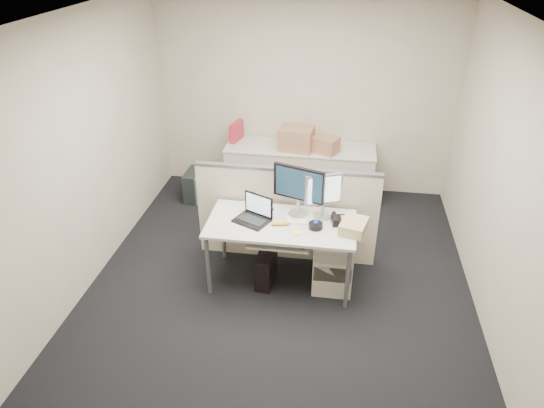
% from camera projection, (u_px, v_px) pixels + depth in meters
% --- Properties ---
extents(floor, '(4.00, 4.50, 0.01)m').
position_uv_depth(floor, '(281.00, 280.00, 5.26)').
color(floor, black).
rests_on(floor, ground).
extents(ceiling, '(4.00, 4.50, 0.01)m').
position_uv_depth(ceiling, '(284.00, 16.00, 3.91)').
color(ceiling, white).
rests_on(ceiling, ground).
extents(wall_back, '(4.00, 0.02, 2.70)m').
position_uv_depth(wall_back, '(304.00, 96.00, 6.51)').
color(wall_back, beige).
rests_on(wall_back, ground).
extents(wall_front, '(4.00, 0.02, 2.70)m').
position_uv_depth(wall_front, '(228.00, 342.00, 2.66)').
color(wall_front, beige).
rests_on(wall_front, ground).
extents(wall_left, '(0.02, 4.50, 2.70)m').
position_uv_depth(wall_left, '(84.00, 154.00, 4.85)').
color(wall_left, beige).
rests_on(wall_left, ground).
extents(wall_right, '(0.02, 4.50, 2.70)m').
position_uv_depth(wall_right, '(504.00, 182.00, 4.33)').
color(wall_right, beige).
rests_on(wall_right, ground).
extents(desk, '(1.50, 0.75, 0.73)m').
position_uv_depth(desk, '(281.00, 228.00, 4.93)').
color(desk, silver).
rests_on(desk, floor).
extents(keyboard_tray, '(0.62, 0.32, 0.02)m').
position_uv_depth(keyboard_tray, '(279.00, 242.00, 4.79)').
color(keyboard_tray, silver).
rests_on(keyboard_tray, desk).
extents(drawer_pedestal, '(0.40, 0.55, 0.65)m').
position_uv_depth(drawer_pedestal, '(334.00, 257.00, 5.07)').
color(drawer_pedestal, beige).
rests_on(drawer_pedestal, floor).
extents(cubicle_partition, '(2.00, 0.06, 1.10)m').
position_uv_depth(cubicle_partition, '(286.00, 215.00, 5.37)').
color(cubicle_partition, beige).
rests_on(cubicle_partition, floor).
extents(back_counter, '(2.00, 0.60, 0.72)m').
position_uv_depth(back_counter, '(300.00, 172.00, 6.73)').
color(back_counter, beige).
rests_on(back_counter, floor).
extents(monitor_main, '(0.58, 0.37, 0.54)m').
position_uv_depth(monitor_main, '(299.00, 192.00, 4.89)').
color(monitor_main, black).
rests_on(monitor_main, desk).
extents(monitor_small, '(0.43, 0.32, 0.47)m').
position_uv_depth(monitor_small, '(323.00, 196.00, 4.88)').
color(monitor_small, '#B7B7BC').
rests_on(monitor_small, desk).
extents(laptop, '(0.41, 0.37, 0.25)m').
position_uv_depth(laptop, '(252.00, 211.00, 4.85)').
color(laptop, black).
rests_on(laptop, desk).
extents(trackball, '(0.19, 0.19, 0.05)m').
position_uv_depth(trackball, '(316.00, 226.00, 4.79)').
color(trackball, black).
rests_on(trackball, desk).
extents(desk_phone, '(0.22, 0.19, 0.06)m').
position_uv_depth(desk_phone, '(341.00, 221.00, 4.87)').
color(desk_phone, black).
rests_on(desk_phone, desk).
extents(paper_stack, '(0.23, 0.28, 0.01)m').
position_uv_depth(paper_stack, '(297.00, 217.00, 4.97)').
color(paper_stack, silver).
rests_on(paper_stack, desk).
extents(sticky_pad, '(0.08, 0.08, 0.01)m').
position_uv_depth(sticky_pad, '(297.00, 233.00, 4.71)').
color(sticky_pad, '#F2FC34').
rests_on(sticky_pad, desk).
extents(travel_mug, '(0.09, 0.09, 0.18)m').
position_uv_depth(travel_mug, '(251.00, 202.00, 5.08)').
color(travel_mug, black).
rests_on(travel_mug, desk).
extents(banana, '(0.21, 0.09, 0.04)m').
position_uv_depth(banana, '(281.00, 223.00, 4.84)').
color(banana, yellow).
rests_on(banana, desk).
extents(cellphone, '(0.08, 0.11, 0.01)m').
position_uv_depth(cellphone, '(270.00, 211.00, 5.08)').
color(cellphone, black).
rests_on(cellphone, desk).
extents(manila_folders, '(0.30, 0.35, 0.11)m').
position_uv_depth(manila_folders, '(354.00, 226.00, 4.73)').
color(manila_folders, tan).
rests_on(manila_folders, desk).
extents(keyboard, '(0.52, 0.31, 0.03)m').
position_uv_depth(keyboard, '(284.00, 238.00, 4.81)').
color(keyboard, black).
rests_on(keyboard, keyboard_tray).
extents(pc_tower_desk, '(0.19, 0.41, 0.38)m').
position_uv_depth(pc_tower_desk, '(266.00, 267.00, 5.14)').
color(pc_tower_desk, black).
rests_on(pc_tower_desk, floor).
extents(pc_tower_spare_dark, '(0.18, 0.44, 0.41)m').
position_uv_depth(pc_tower_spare_dark, '(193.00, 185.00, 6.74)').
color(pc_tower_spare_dark, black).
rests_on(pc_tower_spare_dark, floor).
extents(pc_tower_spare_silver, '(0.20, 0.44, 0.40)m').
position_uv_depth(pc_tower_spare_silver, '(204.00, 186.00, 6.72)').
color(pc_tower_spare_silver, '#B7B7BC').
rests_on(pc_tower_spare_silver, floor).
extents(cardboard_box_left, '(0.47, 0.38, 0.32)m').
position_uv_depth(cardboard_box_left, '(296.00, 139.00, 6.41)').
color(cardboard_box_left, '#B27A5B').
rests_on(cardboard_box_left, back_counter).
extents(cardboard_box_right, '(0.40, 0.36, 0.23)m').
position_uv_depth(cardboard_box_right, '(325.00, 145.00, 6.35)').
color(cardboard_box_right, '#B27A5B').
rests_on(cardboard_box_right, back_counter).
extents(red_binder, '(0.15, 0.32, 0.29)m').
position_uv_depth(red_binder, '(236.00, 132.00, 6.69)').
color(red_binder, '#B12635').
rests_on(red_binder, back_counter).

